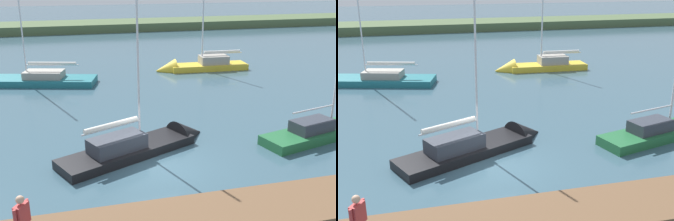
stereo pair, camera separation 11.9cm
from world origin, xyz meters
TOP-DOWN VIEW (x-y plane):
  - ground_plane at (0.00, 0.00)m, footprint 200.00×200.00m
  - far_shoreline at (0.00, -47.08)m, footprint 180.00×8.00m
  - sailboat_far_left at (0.05, -1.89)m, footprint 8.10×5.10m
  - sailboat_near_dock at (7.53, -16.57)m, footprint 10.74×5.23m
  - sailboat_outer_mooring at (-9.71, -1.28)m, footprint 7.92×3.56m
  - sailboat_inner_slip at (-7.58, -17.57)m, footprint 8.26×2.34m
  - person_on_dock at (5.15, 5.64)m, footprint 0.43×0.58m

SIDE VIEW (x-z plane):
  - ground_plane at x=0.00m, z-range 0.00..0.00m
  - far_shoreline at x=0.00m, z-range -1.20..1.20m
  - sailboat_outer_mooring at x=-9.71m, z-range -4.62..4.88m
  - sailboat_far_left at x=0.05m, z-range -4.41..4.71m
  - sailboat_near_dock at x=7.53m, z-range -5.95..6.27m
  - sailboat_inner_slip at x=-7.58m, z-range -4.22..4.69m
  - person_on_dock at x=5.15m, z-range 0.84..2.58m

